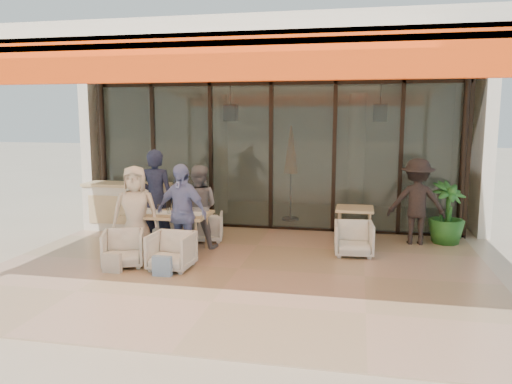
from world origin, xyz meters
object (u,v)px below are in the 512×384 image
(chair_near_right, at_px, (171,249))
(potted_palm, at_px, (447,213))
(chair_far_left, at_px, (167,225))
(diner_grey, at_px, (198,207))
(diner_navy, at_px, (156,198))
(diner_cream, at_px, (135,213))
(side_chair, at_px, (354,237))
(diner_periwinkle, at_px, (181,213))
(dining_table, at_px, (168,216))
(side_table, at_px, (355,213))
(standing_woman, at_px, (417,202))
(chair_far_right, at_px, (206,225))
(chair_near_left, at_px, (123,247))
(host_counter, at_px, (128,206))

(chair_near_right, relative_size, potted_palm, 0.55)
(chair_far_left, height_order, chair_near_right, chair_near_right)
(chair_near_right, distance_m, diner_grey, 1.47)
(diner_navy, relative_size, diner_grey, 1.18)
(chair_far_left, height_order, diner_grey, diner_grey)
(diner_cream, relative_size, side_chair, 2.39)
(diner_navy, xyz_separation_m, potted_palm, (5.46, 1.23, -0.32))
(diner_periwinkle, height_order, potted_palm, diner_periwinkle)
(dining_table, relative_size, side_table, 2.01)
(side_chair, bearing_deg, chair_far_left, 168.30)
(diner_periwinkle, bearing_deg, side_table, 46.45)
(dining_table, distance_m, potted_palm, 5.32)
(diner_periwinkle, distance_m, standing_woman, 4.50)
(dining_table, distance_m, chair_near_right, 1.10)
(standing_woman, bearing_deg, potted_palm, -164.05)
(chair_far_left, relative_size, side_table, 0.79)
(chair_far_right, relative_size, chair_near_left, 0.97)
(chair_near_right, relative_size, standing_woman, 0.40)
(diner_navy, distance_m, diner_cream, 0.91)
(chair_far_right, relative_size, diner_cream, 0.40)
(chair_near_left, bearing_deg, diner_grey, 37.97)
(chair_far_left, bearing_deg, diner_grey, 169.51)
(diner_navy, relative_size, diner_periwinkle, 1.10)
(diner_periwinkle, distance_m, side_chair, 3.06)
(chair_far_left, relative_size, diner_periwinkle, 0.35)
(chair_near_left, bearing_deg, side_table, 9.17)
(dining_table, xyz_separation_m, chair_near_left, (-0.41, -0.96, -0.35))
(dining_table, xyz_separation_m, chair_far_right, (0.43, 0.94, -0.36))
(host_counter, xyz_separation_m, side_table, (4.86, -0.34, 0.11))
(dining_table, distance_m, diner_periwinkle, 0.65)
(diner_cream, distance_m, diner_periwinkle, 0.84)
(host_counter, distance_m, diner_cream, 2.33)
(chair_near_right, bearing_deg, standing_woman, 33.50)
(standing_woman, bearing_deg, side_table, 16.43)
(chair_near_right, distance_m, potted_palm, 5.32)
(chair_near_right, relative_size, side_chair, 0.99)
(chair_near_left, distance_m, diner_cream, 0.69)
(diner_navy, height_order, diner_grey, diner_navy)
(chair_near_left, bearing_deg, diner_navy, 68.93)
(diner_navy, height_order, potted_palm, diner_navy)
(chair_near_right, bearing_deg, host_counter, 130.21)
(host_counter, height_order, diner_cream, diner_cream)
(chair_near_left, bearing_deg, side_chair, -0.20)
(dining_table, bearing_deg, diner_periwinkle, -46.86)
(dining_table, distance_m, standing_woman, 4.73)
(chair_far_left, bearing_deg, chair_near_left, 110.27)
(diner_grey, bearing_deg, diner_cream, 42.01)
(diner_periwinkle, bearing_deg, host_counter, 150.88)
(dining_table, height_order, diner_cream, diner_cream)
(side_chair, height_order, potted_palm, potted_palm)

